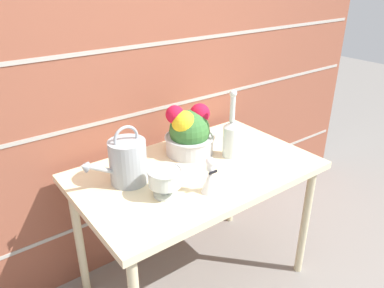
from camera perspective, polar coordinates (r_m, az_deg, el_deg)
name	(u,v)px	position (r m, az deg, el deg)	size (l,w,h in m)	color
ground_plane	(196,279)	(2.32, 0.58, -19.89)	(12.00, 12.00, 0.00)	gray
brick_wall	(145,77)	(2.09, -7.15, 10.03)	(3.60, 0.08, 2.20)	brown
patio_table	(196,181)	(1.90, 0.66, -5.63)	(1.20, 0.73, 0.74)	beige
watering_can	(127,161)	(1.73, -9.84, -2.59)	(0.32, 0.17, 0.28)	#9EA3A8
crystal_pedestal_bowl	(165,179)	(1.62, -4.15, -5.30)	(0.15, 0.15, 0.13)	silver
flower_planter	(189,132)	(1.97, -0.46, 1.77)	(0.27, 0.27, 0.27)	#BCBCC1
glass_decanter	(231,136)	(1.94, 5.98, 1.28)	(0.09, 0.09, 0.36)	silver
figurine_vase	(210,178)	(1.65, 2.75, -5.24)	(0.08, 0.08, 0.17)	white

